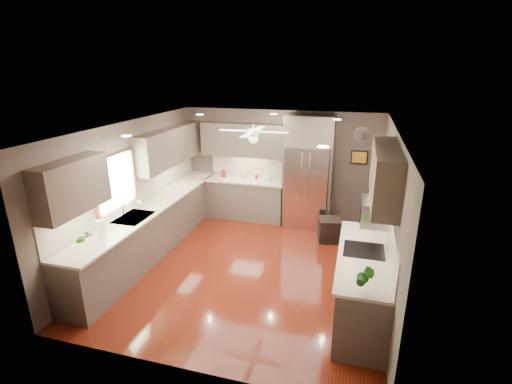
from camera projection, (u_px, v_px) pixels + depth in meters
The scene contains 27 objects.
floor at pixel (249, 266), 6.67m from camera, with size 5.00×5.00×0.00m, color #4B120A.
ceiling at pixel (248, 127), 5.86m from camera, with size 5.00×5.00×0.00m, color white.
wall_back at pixel (280, 165), 8.55m from camera, with size 4.50×4.50×0.00m, color brown.
wall_front at pixel (182, 278), 3.98m from camera, with size 4.50×4.50×0.00m, color brown.
wall_left at pixel (132, 190), 6.84m from camera, with size 5.00×5.00×0.00m, color brown.
wall_right at pixel (389, 214), 5.69m from camera, with size 5.00×5.00×0.00m, color brown.
canister_a at pixel (224, 174), 8.70m from camera, with size 0.11×0.11×0.17m, color maroon.
canister_c at pixel (245, 175), 8.54m from camera, with size 0.10×0.10×0.17m, color beige.
canister_d at pixel (256, 177), 8.53m from camera, with size 0.07×0.07×0.11m, color maroon.
soap_bottle at pixel (140, 203), 6.80m from camera, with size 0.08×0.08×0.18m, color white.
potted_plant_left at pixel (84, 237), 5.30m from camera, with size 0.17×0.11×0.32m, color #1D5418.
potted_plant_right at pixel (366, 277), 4.27m from camera, with size 0.18×0.14×0.32m, color #1D5418.
bowl at pixel (267, 180), 8.43m from camera, with size 0.22×0.22×0.05m, color beige.
left_run at pixel (154, 226), 7.14m from camera, with size 0.65×4.70×1.45m.
back_run at pixel (246, 198), 8.71m from camera, with size 1.85×0.65×1.45m.
uppers at pixel (221, 153), 6.90m from camera, with size 4.50×4.70×0.95m.
window at pixel (115, 182), 6.28m from camera, with size 0.05×1.12×0.92m.
sink at pixel (134, 219), 6.41m from camera, with size 0.50×0.70×0.32m.
refrigerator at pixel (308, 174), 8.07m from camera, with size 1.06×0.75×2.45m.
right_run at pixel (362, 282), 5.29m from camera, with size 0.70×2.20×1.45m.
microwave at pixel (376, 212), 5.17m from camera, with size 0.43×0.55×0.34m.
ceiling_fan at pixel (253, 134), 6.19m from camera, with size 1.18×1.18×0.32m.
recessed_lights at pixel (253, 124), 6.24m from camera, with size 2.84×3.14×0.01m.
wall_clock at pixel (361, 134), 7.83m from camera, with size 0.30×0.03×0.30m.
framed_print at pixel (359, 157), 7.98m from camera, with size 0.36×0.03×0.30m.
stool at pixel (329, 230), 7.59m from camera, with size 0.53×0.53×0.50m.
paper_towel at pixel (101, 229), 5.60m from camera, with size 0.12×0.12×0.29m.
Camera 1 is at (1.70, -5.63, 3.41)m, focal length 26.00 mm.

